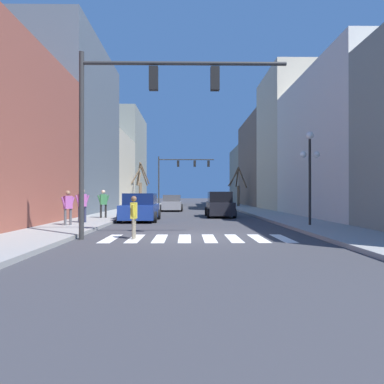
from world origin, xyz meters
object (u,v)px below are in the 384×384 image
Objects in this scene: car_parked_left_mid at (220,205)px; car_at_intersection at (216,200)px; pedestrian_on_right_sidewalk at (68,205)px; street_tree_right_mid at (140,185)px; street_tree_left_mid at (238,187)px; street_lamp_right_corner at (310,159)px; pedestrian_crossing_street at (134,213)px; pedestrian_on_left_sidewalk at (82,203)px; car_parked_right_far at (172,203)px; car_parked_right_near at (140,208)px; traffic_signal_far at (179,169)px; pedestrian_waiting_at_curb at (103,201)px; traffic_signal_near at (141,103)px.

car_parked_left_mid is 1.06× the size of car_at_intersection.
street_tree_right_mid is at bearing 42.07° from pedestrian_on_right_sidewalk.
street_tree_right_mid reaches higher than street_tree_left_mid.
street_lamp_right_corner is at bearing -48.44° from pedestrian_on_right_sidewalk.
street_tree_right_mid reaches higher than pedestrian_crossing_street.
pedestrian_on_left_sidewalk reaches higher than pedestrian_crossing_street.
car_parked_right_far is 21.81m from pedestrian_crossing_street.
car_parked_right_near is at bearing -111.23° from street_tree_left_mid.
pedestrian_waiting_at_curb is (-4.12, -26.83, -3.77)m from traffic_signal_far.
car_parked_right_near is at bearing 151.68° from street_lamp_right_corner.
pedestrian_crossing_street is (0.88, -8.92, 0.15)m from car_parked_right_near.
traffic_signal_near is 33.42m from street_tree_left_mid.
car_parked_right_far is 2.64× the size of pedestrian_crossing_street.
street_lamp_right_corner is at bearing 30.03° from traffic_signal_near.
pedestrian_crossing_street is 33.92m from street_tree_right_mid.
pedestrian_on_left_sidewalk is (-11.30, 1.60, -2.12)m from street_lamp_right_corner.
car_parked_right_far is at bearing -126.30° from street_tree_left_mid.
traffic_signal_far reaches higher than pedestrian_crossing_street.
pedestrian_on_left_sidewalk is (-9.04, -26.93, 0.34)m from car_at_intersection.
car_at_intersection is (5.04, 10.97, 0.12)m from car_parked_right_far.
pedestrian_waiting_at_curb reaches higher than car_parked_right_far.
car_parked_right_near is 8.96m from pedestrian_crossing_street.
traffic_signal_far is 1.68× the size of street_lamp_right_corner.
pedestrian_on_right_sidewalk is (-2.85, -4.67, 0.34)m from car_parked_right_near.
traffic_signal_far reaches higher than pedestrian_on_left_sidewalk.
car_parked_right_far is (0.24, 21.92, -4.19)m from traffic_signal_near.
car_parked_right_near is (-5.13, -4.05, -0.05)m from car_parked_left_mid.
pedestrian_on_right_sidewalk is at bearing -137.98° from pedestrian_crossing_street.
street_tree_left_mid is at bearing 37.23° from pedestrian_waiting_at_curb.
car_parked_right_near is 2.79× the size of pedestrian_on_right_sidewalk.
car_parked_right_near is 25.09m from street_tree_left_mid.
street_tree_right_mid reaches higher than car_parked_right_near.
street_tree_left_mid reaches higher than street_lamp_right_corner.
car_parked_left_mid is 0.96× the size of street_tree_left_mid.
car_at_intersection is (4.68, -3.68, -4.10)m from traffic_signal_far.
street_lamp_right_corner is 2.72× the size of pedestrian_on_right_sidewalk.
street_tree_right_mid is at bearing -121.03° from pedestrian_on_left_sidewalk.
pedestrian_on_right_sidewalk is at bearing 137.56° from car_parked_left_mid.
car_parked_right_near is 0.95× the size of street_tree_left_mid.
street_lamp_right_corner is 10.18m from car_parked_right_near.
car_at_intersection is at bearing 94.53° from street_lamp_right_corner.
car_at_intersection is at bearing 23.61° from pedestrian_on_right_sidewalk.
pedestrian_on_right_sidewalk is (-4.59, -32.21, -3.82)m from traffic_signal_far.
car_at_intersection is 0.96× the size of car_parked_right_near.
pedestrian_on_left_sidewalk is (-4.00, -15.96, 0.46)m from car_parked_right_far.
street_lamp_right_corner is 0.97× the size of car_parked_left_mid.
pedestrian_on_right_sidewalk is at bearing -89.55° from street_tree_right_mid.
street_tree_right_mid is (-3.96, 33.64, 1.80)m from pedestrian_crossing_street.
street_lamp_right_corner is 28.03m from street_tree_left_mid.
pedestrian_on_left_sidewalk is at bearing 132.66° from car_parked_left_mid.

